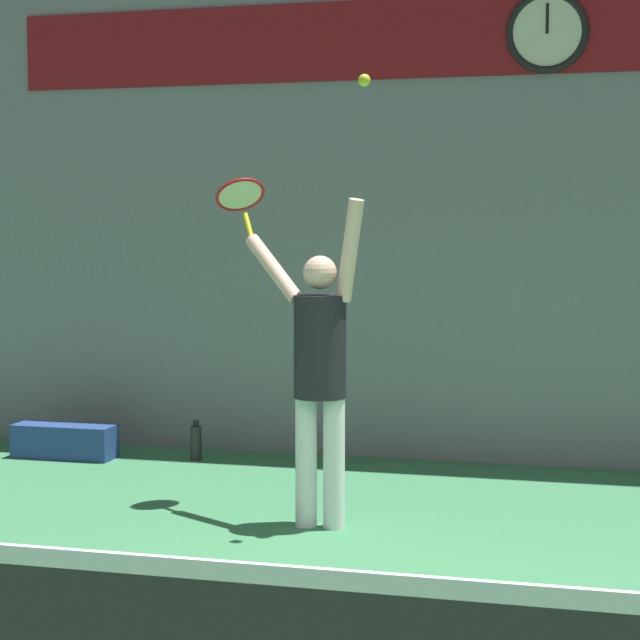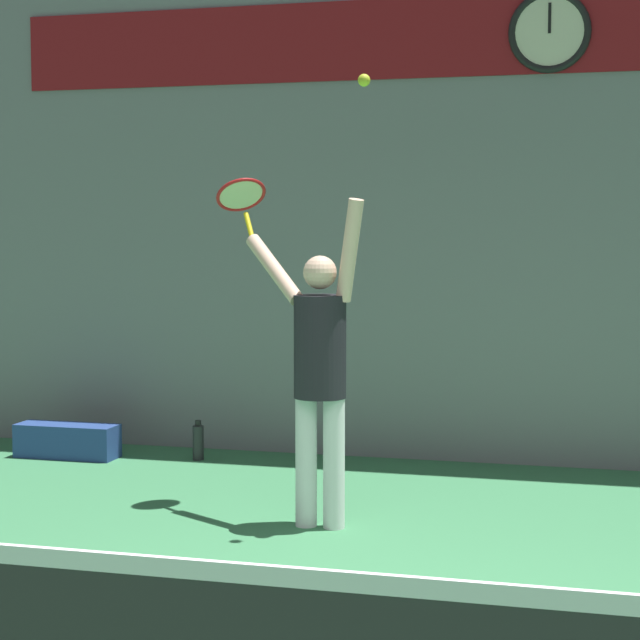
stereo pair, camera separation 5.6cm
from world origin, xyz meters
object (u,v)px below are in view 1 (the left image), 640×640
(scoreboard_clock, at_px, (547,32))
(tennis_player, at_px, (319,362))
(water_bottle, at_px, (196,442))
(tennis_racket, at_px, (241,197))
(tennis_ball, at_px, (364,80))
(equipment_bag, at_px, (65,441))

(scoreboard_clock, bearing_deg, tennis_player, -118.98)
(water_bottle, bearing_deg, tennis_racket, -57.31)
(scoreboard_clock, xyz_separation_m, water_bottle, (-2.60, -0.42, -3.08))
(tennis_ball, bearing_deg, tennis_player, 153.28)
(tennis_racket, bearing_deg, tennis_player, -36.33)
(scoreboard_clock, height_order, equipment_bag, scoreboard_clock)
(tennis_ball, xyz_separation_m, equipment_bag, (-2.76, 1.67, -2.49))
(tennis_player, bearing_deg, equipment_bag, 148.19)
(tennis_racket, xyz_separation_m, equipment_bag, (-1.81, 1.05, -1.86))
(equipment_bag, bearing_deg, tennis_ball, -31.27)
(tennis_player, height_order, tennis_racket, tennis_racket)
(tennis_player, bearing_deg, tennis_ball, -26.72)
(tennis_ball, relative_size, water_bottle, 0.23)
(scoreboard_clock, bearing_deg, tennis_ball, -110.94)
(tennis_ball, xyz_separation_m, water_bottle, (-1.73, 1.85, -2.48))
(equipment_bag, bearing_deg, scoreboard_clock, 9.31)
(tennis_player, xyz_separation_m, tennis_ball, (0.30, -0.15, 1.63))
(water_bottle, xyz_separation_m, equipment_bag, (-1.03, -0.17, -0.01))
(tennis_racket, bearing_deg, scoreboard_clock, 42.13)
(tennis_ball, bearing_deg, water_bottle, 133.14)
(scoreboard_clock, height_order, tennis_player, scoreboard_clock)
(tennis_player, relative_size, water_bottle, 6.37)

